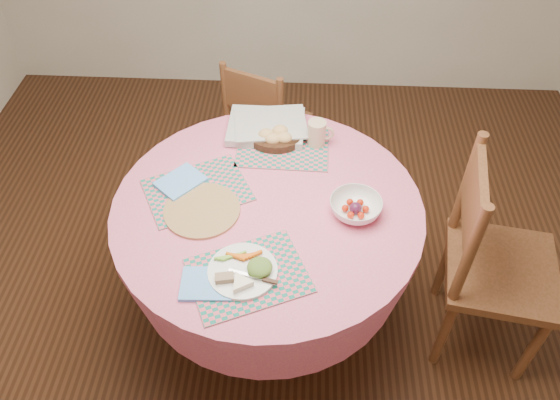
% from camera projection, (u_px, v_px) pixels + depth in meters
% --- Properties ---
extents(ground, '(4.00, 4.00, 0.00)m').
position_uv_depth(ground, '(270.00, 310.00, 2.70)').
color(ground, '#331C0F').
rests_on(ground, ground).
extents(dining_table, '(1.24, 1.24, 0.75)m').
position_uv_depth(dining_table, '(268.00, 237.00, 2.30)').
color(dining_table, '#EC6E85').
rests_on(dining_table, ground).
extents(chair_right, '(0.52, 0.54, 1.02)m').
position_uv_depth(chair_right, '(490.00, 260.00, 2.24)').
color(chair_right, brown).
rests_on(chair_right, ground).
extents(chair_back, '(0.51, 0.50, 0.85)m').
position_uv_depth(chair_back, '(264.00, 123.00, 3.03)').
color(chair_back, brown).
rests_on(chair_back, ground).
extents(placemat_front, '(0.49, 0.44, 0.01)m').
position_uv_depth(placemat_front, '(248.00, 275.00, 1.91)').
color(placemat_front, '#147566').
rests_on(placemat_front, dining_table).
extents(placemat_left, '(0.49, 0.45, 0.01)m').
position_uv_depth(placemat_left, '(197.00, 190.00, 2.21)').
color(placemat_left, '#147566').
rests_on(placemat_left, dining_table).
extents(placemat_back, '(0.41, 0.31, 0.01)m').
position_uv_depth(placemat_back, '(283.00, 147.00, 2.40)').
color(placemat_back, '#147566').
rests_on(placemat_back, dining_table).
extents(wicker_trivet, '(0.30, 0.30, 0.01)m').
position_uv_depth(wicker_trivet, '(202.00, 210.00, 2.13)').
color(wicker_trivet, olive).
rests_on(wicker_trivet, dining_table).
extents(napkin_near, '(0.18, 0.15, 0.01)m').
position_uv_depth(napkin_near, '(207.00, 284.00, 1.88)').
color(napkin_near, '#62AAFD').
rests_on(napkin_near, dining_table).
extents(napkin_far, '(0.22, 0.23, 0.01)m').
position_uv_depth(napkin_far, '(181.00, 182.00, 2.23)').
color(napkin_far, '#62AAFD').
rests_on(napkin_far, placemat_left).
extents(dinner_plate, '(0.25, 0.25, 0.05)m').
position_uv_depth(dinner_plate, '(245.00, 271.00, 1.90)').
color(dinner_plate, white).
rests_on(dinner_plate, placemat_front).
extents(bread_bowl, '(0.23, 0.23, 0.08)m').
position_uv_depth(bread_bowl, '(276.00, 137.00, 2.40)').
color(bread_bowl, black).
rests_on(bread_bowl, placemat_back).
extents(latte_mug, '(0.12, 0.08, 0.11)m').
position_uv_depth(latte_mug, '(317.00, 133.00, 2.38)').
color(latte_mug, '#D1B690').
rests_on(latte_mug, placemat_back).
extents(fruit_bowl, '(0.27, 0.27, 0.06)m').
position_uv_depth(fruit_bowl, '(356.00, 207.00, 2.11)').
color(fruit_bowl, white).
rests_on(fruit_bowl, dining_table).
extents(newspaper_stack, '(0.37, 0.29, 0.04)m').
position_uv_depth(newspaper_stack, '(267.00, 126.00, 2.47)').
color(newspaper_stack, silver).
rests_on(newspaper_stack, dining_table).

